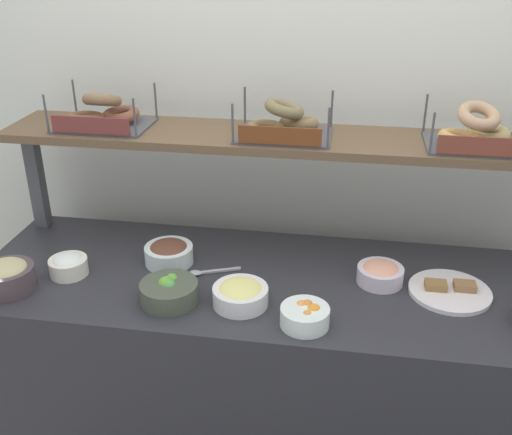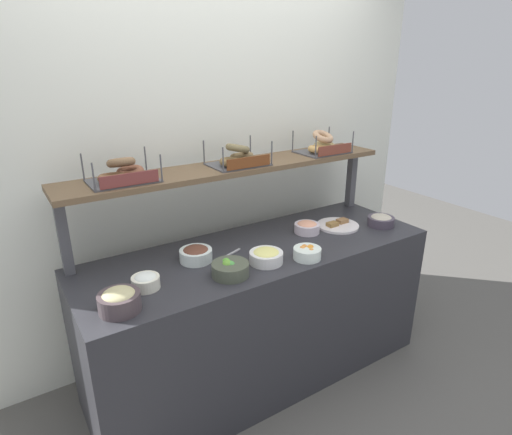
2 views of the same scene
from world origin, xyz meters
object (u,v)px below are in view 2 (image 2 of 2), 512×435
at_px(bowl_veggie_mix, 230,269).
at_px(bowl_lox_spread, 307,227).
at_px(bowl_fruit_salad, 307,253).
at_px(serving_spoon_near_plate, 226,256).
at_px(bowl_chocolate_spread, 196,254).
at_px(bowl_hummus, 119,300).
at_px(bowl_cream_cheese, 146,281).
at_px(bowl_egg_salad, 266,256).
at_px(bagel_basket_sesame, 323,146).
at_px(bagel_basket_cinnamon_raisin, 122,173).
at_px(bagel_basket_poppy, 238,157).
at_px(serving_plate_white, 338,225).
at_px(bowl_tuna_salad, 381,220).

bearing_deg(bowl_veggie_mix, bowl_lox_spread, 18.43).
distance_m(bowl_fruit_salad, bowl_lox_spread, 0.36).
bearing_deg(serving_spoon_near_plate, bowl_chocolate_spread, 160.43).
distance_m(bowl_hummus, serving_spoon_near_plate, 0.66).
height_order(bowl_cream_cheese, bowl_egg_salad, bowl_egg_salad).
xyz_separation_m(bowl_egg_salad, bagel_basket_sesame, (0.72, 0.41, 0.44)).
xyz_separation_m(bowl_egg_salad, bagel_basket_cinnamon_raisin, (-0.58, 0.42, 0.44)).
xyz_separation_m(bowl_fruit_salad, bowl_cream_cheese, (-0.83, 0.16, 0.00)).
bearing_deg(bowl_fruit_salad, bowl_hummus, 177.66).
bearing_deg(bowl_lox_spread, serving_spoon_near_plate, -176.21).
relative_size(bowl_hummus, bowl_egg_salad, 1.01).
bearing_deg(bowl_cream_cheese, bagel_basket_poppy, 25.13).
bearing_deg(bowl_veggie_mix, bagel_basket_sesame, 24.46).
distance_m(bowl_lox_spread, serving_spoon_near_plate, 0.59).
xyz_separation_m(bowl_fruit_salad, serving_plate_white, (0.46, 0.25, -0.02)).
bearing_deg(bowl_tuna_salad, bowl_egg_salad, -177.62).
relative_size(bowl_chocolate_spread, bowl_veggie_mix, 0.93).
xyz_separation_m(bowl_lox_spread, serving_spoon_near_plate, (-0.59, -0.04, -0.03)).
bearing_deg(bowl_egg_salad, bowl_tuna_salad, 2.38).
xyz_separation_m(bowl_veggie_mix, bowl_tuna_salad, (1.14, 0.06, -0.00)).
bearing_deg(bowl_egg_salad, bagel_basket_poppy, 79.27).
bearing_deg(bowl_fruit_salad, bagel_basket_cinnamon_raisin, 147.81).
distance_m(bowl_egg_salad, bowl_lox_spread, 0.49).
height_order(bowl_fruit_salad, serving_spoon_near_plate, bowl_fruit_salad).
distance_m(bowl_tuna_salad, serving_spoon_near_plate, 1.07).
xyz_separation_m(bowl_veggie_mix, serving_plate_white, (0.90, 0.19, -0.03)).
bearing_deg(bagel_basket_cinnamon_raisin, serving_plate_white, -11.41).
relative_size(bowl_hummus, serving_plate_white, 0.67).
bearing_deg(serving_plate_white, bagel_basket_sesame, 78.56).
height_order(bowl_hummus, bowl_egg_salad, bowl_hummus).
distance_m(bowl_cream_cheese, bowl_lox_spread, 1.07).
distance_m(bowl_veggie_mix, bowl_tuna_salad, 1.15).
height_order(bowl_veggie_mix, serving_plate_white, bowl_veggie_mix).
relative_size(bowl_egg_salad, serving_spoon_near_plate, 1.03).
height_order(bowl_egg_salad, bowl_lox_spread, bowl_egg_salad).
relative_size(bowl_hummus, bowl_veggie_mix, 0.96).
distance_m(bowl_cream_cheese, serving_plate_white, 1.29).
xyz_separation_m(serving_spoon_near_plate, bagel_basket_poppy, (0.23, 0.25, 0.47)).
bearing_deg(serving_plate_white, bowl_lox_spread, 171.67).
xyz_separation_m(bowl_veggie_mix, bagel_basket_sesame, (0.95, 0.43, 0.44)).
relative_size(bowl_fruit_salad, bowl_veggie_mix, 0.80).
relative_size(bowl_fruit_salad, bowl_tuna_salad, 0.89).
distance_m(bowl_veggie_mix, serving_spoon_near_plate, 0.20).
distance_m(bowl_chocolate_spread, bowl_tuna_salad, 1.23).
relative_size(bowl_lox_spread, bagel_basket_poppy, 0.48).
height_order(bowl_tuna_salad, serving_plate_white, bowl_tuna_salad).
bearing_deg(bagel_basket_sesame, bagel_basket_poppy, 179.78).
bearing_deg(serving_spoon_near_plate, bowl_lox_spread, 3.79).
relative_size(bowl_chocolate_spread, bagel_basket_sesame, 0.54).
relative_size(bowl_chocolate_spread, serving_spoon_near_plate, 1.00).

